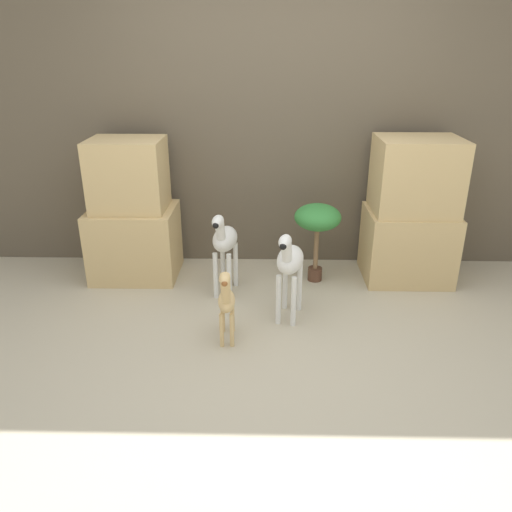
# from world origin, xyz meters

# --- Properties ---
(ground_plane) EXTENTS (14.00, 14.00, 0.00)m
(ground_plane) POSITION_xyz_m (0.00, 0.00, 0.00)
(ground_plane) COLOR #B2A88E
(wall_back) EXTENTS (6.40, 0.08, 2.20)m
(wall_back) POSITION_xyz_m (0.00, 1.67, 1.10)
(wall_back) COLOR brown
(wall_back) RESTS_ON ground_plane
(rock_pillar_left) EXTENTS (0.70, 0.57, 1.16)m
(rock_pillar_left) POSITION_xyz_m (-1.15, 1.28, 0.53)
(rock_pillar_left) COLOR tan
(rock_pillar_left) RESTS_ON ground_plane
(rock_pillar_right) EXTENTS (0.70, 0.57, 1.18)m
(rock_pillar_right) POSITION_xyz_m (1.15, 1.28, 0.57)
(rock_pillar_right) COLOR tan
(rock_pillar_right) RESTS_ON ground_plane
(zebra_right) EXTENTS (0.25, 0.46, 0.71)m
(zebra_right) POSITION_xyz_m (0.13, 0.56, 0.44)
(zebra_right) COLOR silver
(zebra_right) RESTS_ON ground_plane
(zebra_left) EXTENTS (0.23, 0.46, 0.71)m
(zebra_left) POSITION_xyz_m (-0.36, 0.95, 0.44)
(zebra_left) COLOR silver
(zebra_left) RESTS_ON ground_plane
(giraffe_figurine) EXTENTS (0.12, 0.40, 0.58)m
(giraffe_figurine) POSITION_xyz_m (-0.29, 0.23, 0.32)
(giraffe_figurine) COLOR tan
(giraffe_figurine) RESTS_ON ground_plane
(potted_palm_front) EXTENTS (0.38, 0.38, 0.66)m
(potted_palm_front) POSITION_xyz_m (0.38, 1.20, 0.53)
(potted_palm_front) COLOR #513323
(potted_palm_front) RESTS_ON ground_plane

